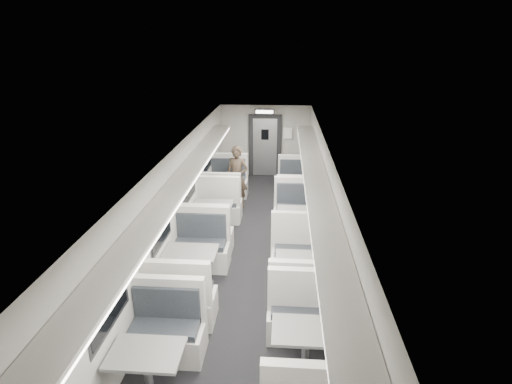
# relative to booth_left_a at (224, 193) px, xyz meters

# --- Properties ---
(room) EXTENTS (3.24, 12.24, 2.64)m
(room) POSITION_rel_booth_left_a_xyz_m (1.00, -3.07, 0.78)
(room) COLOR black
(room) RESTS_ON ground
(booth_left_a) EXTENTS (1.16, 2.35, 1.26)m
(booth_left_a) POSITION_rel_booth_left_a_xyz_m (0.00, 0.00, 0.00)
(booth_left_a) COLOR beige
(booth_left_a) RESTS_ON room
(booth_left_b) EXTENTS (1.12, 2.27, 1.22)m
(booth_left_b) POSITION_rel_booth_left_a_xyz_m (0.00, -1.74, -0.01)
(booth_left_b) COLOR beige
(booth_left_b) RESTS_ON room
(booth_left_c) EXTENTS (1.15, 2.34, 1.25)m
(booth_left_c) POSITION_rel_booth_left_a_xyz_m (0.00, -4.04, -0.00)
(booth_left_c) COLOR beige
(booth_left_c) RESTS_ON room
(booth_left_d) EXTENTS (1.10, 2.23, 1.19)m
(booth_left_d) POSITION_rel_booth_left_a_xyz_m (0.00, -6.48, -0.02)
(booth_left_d) COLOR beige
(booth_left_d) RESTS_ON room
(booth_right_a) EXTENTS (1.05, 2.13, 1.14)m
(booth_right_a) POSITION_rel_booth_left_a_xyz_m (2.00, 0.47, -0.04)
(booth_right_a) COLOR beige
(booth_right_a) RESTS_ON room
(booth_right_b) EXTENTS (1.15, 2.32, 1.24)m
(booth_right_b) POSITION_rel_booth_left_a_xyz_m (2.00, -2.03, -0.00)
(booth_right_b) COLOR beige
(booth_right_b) RESTS_ON room
(booth_right_c) EXTENTS (1.11, 2.25, 1.20)m
(booth_right_c) POSITION_rel_booth_left_a_xyz_m (2.00, -4.08, -0.02)
(booth_right_c) COLOR beige
(booth_right_c) RESTS_ON room
(booth_right_d) EXTENTS (1.11, 2.25, 1.20)m
(booth_right_d) POSITION_rel_booth_left_a_xyz_m (2.00, -5.94, -0.02)
(booth_right_d) COLOR beige
(booth_right_d) RESTS_ON room
(passenger) EXTENTS (0.73, 0.58, 1.75)m
(passenger) POSITION_rel_booth_left_a_xyz_m (0.38, 0.02, 0.45)
(passenger) COLOR black
(passenger) RESTS_ON room
(window_a) EXTENTS (0.02, 1.18, 0.84)m
(window_a) POSITION_rel_booth_left_a_xyz_m (-0.49, 0.33, 0.93)
(window_a) COLOR black
(window_a) RESTS_ON room
(window_b) EXTENTS (0.02, 1.18, 0.84)m
(window_b) POSITION_rel_booth_left_a_xyz_m (-0.49, -1.87, 0.93)
(window_b) COLOR black
(window_b) RESTS_ON room
(window_c) EXTENTS (0.02, 1.18, 0.84)m
(window_c) POSITION_rel_booth_left_a_xyz_m (-0.49, -4.07, 0.93)
(window_c) COLOR black
(window_c) RESTS_ON room
(window_d) EXTENTS (0.02, 1.18, 0.84)m
(window_d) POSITION_rel_booth_left_a_xyz_m (-0.49, -6.27, 0.93)
(window_d) COLOR black
(window_d) RESTS_ON room
(luggage_rack_left) EXTENTS (0.46, 10.40, 0.09)m
(luggage_rack_left) POSITION_rel_booth_left_a_xyz_m (-0.24, -3.37, 1.50)
(luggage_rack_left) COLOR beige
(luggage_rack_left) RESTS_ON room
(luggage_rack_right) EXTENTS (0.46, 10.40, 0.09)m
(luggage_rack_right) POSITION_rel_booth_left_a_xyz_m (2.24, -3.37, 1.50)
(luggage_rack_right) COLOR beige
(luggage_rack_right) RESTS_ON room
(vestibule_door) EXTENTS (1.10, 0.13, 2.10)m
(vestibule_door) POSITION_rel_booth_left_a_xyz_m (1.00, 2.86, 0.62)
(vestibule_door) COLOR black
(vestibule_door) RESTS_ON room
(exit_sign) EXTENTS (0.62, 0.12, 0.16)m
(exit_sign) POSITION_rel_booth_left_a_xyz_m (1.00, 2.37, 1.86)
(exit_sign) COLOR black
(exit_sign) RESTS_ON room
(wall_notice) EXTENTS (0.32, 0.02, 0.40)m
(wall_notice) POSITION_rel_booth_left_a_xyz_m (1.75, 2.85, 1.08)
(wall_notice) COLOR white
(wall_notice) RESTS_ON room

